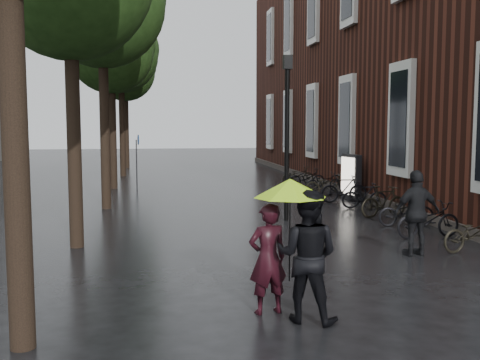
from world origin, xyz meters
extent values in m
plane|color=black|center=(0.00, 0.00, 0.00)|extent=(120.00, 120.00, 0.00)
cube|color=#38160F|center=(10.50, 19.50, 6.00)|extent=(10.00, 33.00, 12.00)
cube|color=silver|center=(5.45, 10.50, 3.00)|extent=(0.25, 1.60, 3.60)
cube|color=black|center=(5.35, 10.50, 3.00)|extent=(0.10, 1.20, 3.00)
cube|color=silver|center=(5.45, 15.50, 3.00)|extent=(0.25, 1.60, 3.60)
cube|color=black|center=(5.35, 15.50, 3.00)|extent=(0.10, 1.20, 3.00)
cube|color=silver|center=(5.45, 20.50, 3.00)|extent=(0.25, 1.60, 3.60)
cube|color=black|center=(5.35, 20.50, 3.00)|extent=(0.10, 1.20, 3.00)
cube|color=silver|center=(5.45, 20.50, 8.50)|extent=(0.25, 1.60, 3.60)
cube|color=black|center=(5.35, 20.50, 8.50)|extent=(0.10, 1.20, 3.00)
cube|color=silver|center=(5.45, 25.50, 3.00)|extent=(0.25, 1.60, 3.60)
cube|color=black|center=(5.35, 25.50, 3.00)|extent=(0.10, 1.20, 3.00)
cube|color=silver|center=(5.45, 25.50, 8.50)|extent=(0.25, 1.60, 3.60)
cube|color=black|center=(5.35, 25.50, 8.50)|extent=(0.10, 1.20, 3.00)
cube|color=silver|center=(5.45, 30.50, 3.00)|extent=(0.25, 1.60, 3.60)
cube|color=black|center=(5.35, 30.50, 3.00)|extent=(0.10, 1.20, 3.00)
cube|color=silver|center=(5.45, 30.50, 8.50)|extent=(0.25, 1.60, 3.60)
cube|color=black|center=(5.35, 30.50, 8.50)|extent=(0.10, 1.20, 3.00)
cube|color=#3F3833|center=(5.60, 19.50, 0.15)|extent=(0.40, 33.00, 0.30)
cylinder|color=black|center=(-4.00, 1.00, 2.34)|extent=(0.32, 0.32, 4.68)
cylinder|color=black|center=(-4.10, 7.00, 2.25)|extent=(0.32, 0.32, 4.51)
cylinder|color=black|center=(-3.90, 13.00, 2.48)|extent=(0.32, 0.32, 4.95)
cylinder|color=black|center=(-4.05, 19.00, 2.20)|extent=(0.32, 0.32, 4.40)
cylinder|color=black|center=(-3.95, 25.00, 2.39)|extent=(0.32, 0.32, 4.79)
cylinder|color=black|center=(-4.00, 31.00, 2.28)|extent=(0.32, 0.32, 4.57)
imported|color=black|center=(-0.64, 1.83, 0.84)|extent=(0.68, 0.52, 1.68)
imported|color=black|center=(-0.15, 1.42, 0.96)|extent=(1.17, 1.09, 1.92)
cylinder|color=black|center=(-0.36, 1.62, 1.23)|extent=(0.02, 0.02, 1.38)
cone|color=#B6FF1A|center=(-0.36, 1.62, 1.92)|extent=(1.09, 1.09, 0.28)
cylinder|color=black|center=(-0.36, 1.62, 2.10)|extent=(0.02, 0.02, 0.08)
imported|color=black|center=(3.30, 5.00, 0.93)|extent=(1.13, 0.57, 1.86)
imported|color=black|center=(4.74, 5.14, 0.43)|extent=(1.70, 0.86, 0.85)
imported|color=black|center=(4.47, 6.72, 0.46)|extent=(1.81, 0.81, 0.92)
imported|color=black|center=(4.67, 8.37, 0.42)|extent=(1.63, 0.62, 0.84)
imported|color=black|center=(4.64, 9.86, 0.49)|extent=(1.69, 0.83, 0.98)
imported|color=black|center=(4.70, 11.63, 0.46)|extent=(1.56, 0.66, 0.91)
imported|color=black|center=(4.50, 13.10, 0.52)|extent=(1.74, 0.57, 1.03)
imported|color=black|center=(4.44, 14.87, 0.46)|extent=(1.82, 0.89, 0.92)
imported|color=black|center=(4.78, 16.43, 0.41)|extent=(1.62, 0.70, 0.83)
imported|color=black|center=(4.52, 18.13, 0.44)|extent=(1.67, 0.59, 0.87)
imported|color=black|center=(4.48, 19.54, 0.43)|extent=(1.71, 0.91, 0.86)
cube|color=black|center=(5.05, 13.86, 0.86)|extent=(0.23, 1.14, 1.71)
cube|color=#F1E3D0|center=(4.92, 13.86, 0.91)|extent=(0.04, 0.95, 1.40)
cylinder|color=black|center=(1.56, 9.77, 2.26)|extent=(0.14, 0.14, 4.51)
cube|color=black|center=(1.56, 9.77, 4.63)|extent=(0.25, 0.25, 0.39)
sphere|color=#FFE5B2|center=(1.56, 9.77, 4.63)|extent=(0.20, 0.20, 0.20)
cylinder|color=#262628|center=(-3.02, 18.19, 1.09)|extent=(0.05, 0.05, 2.18)
cylinder|color=navy|center=(-2.93, 18.19, 2.18)|extent=(0.03, 0.44, 0.44)
camera|label=1|loc=(-2.32, -6.26, 2.85)|focal=42.00mm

